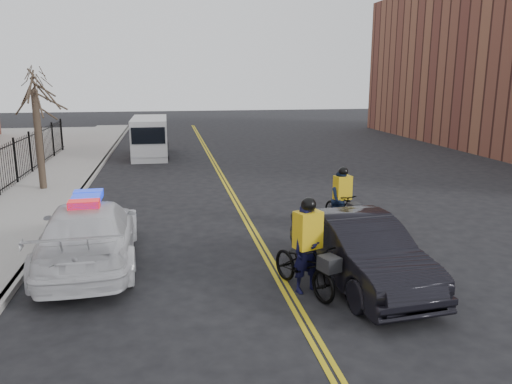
{
  "coord_description": "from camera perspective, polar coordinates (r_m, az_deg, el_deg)",
  "views": [
    {
      "loc": [
        -2.47,
        -11.31,
        4.63
      ],
      "look_at": [
        0.05,
        2.87,
        1.3
      ],
      "focal_mm": 35.0,
      "sensor_mm": 36.0,
      "label": 1
    }
  ],
  "objects": [
    {
      "name": "street_tree",
      "position": [
        21.95,
        -23.89,
        9.06
      ],
      "size": [
        3.2,
        3.2,
        4.8
      ],
      "color": "#35271F",
      "rests_on": "sidewalk"
    },
    {
      "name": "cyclist_far",
      "position": [
        15.81,
        9.81,
        -1.33
      ],
      "size": [
        0.99,
        1.98,
        1.93
      ],
      "rotation": [
        0.0,
        0.0,
        0.22
      ],
      "color": "black",
      "rests_on": "ground"
    },
    {
      "name": "dark_sedan",
      "position": [
        11.63,
        11.78,
        -6.55
      ],
      "size": [
        2.15,
        4.93,
        1.57
      ],
      "primitive_type": "imported",
      "rotation": [
        0.0,
        0.0,
        0.1
      ],
      "color": "black",
      "rests_on": "ground"
    },
    {
      "name": "curb",
      "position": [
        20.15,
        -19.88,
        -0.84
      ],
      "size": [
        0.2,
        60.0,
        0.15
      ],
      "primitive_type": "cube",
      "color": "gray",
      "rests_on": "ground"
    },
    {
      "name": "ground",
      "position": [
        12.47,
        2.11,
        -8.79
      ],
      "size": [
        120.0,
        120.0,
        0.0
      ],
      "primitive_type": "plane",
      "color": "black",
      "rests_on": "ground"
    },
    {
      "name": "cargo_van",
      "position": [
        30.23,
        -12.02,
        6.07
      ],
      "size": [
        2.14,
        5.48,
        2.29
      ],
      "rotation": [
        0.0,
        0.0,
        0.0
      ],
      "color": "silver",
      "rests_on": "ground"
    },
    {
      "name": "police_cruiser",
      "position": [
        13.15,
        -18.54,
        -4.51
      ],
      "size": [
        2.55,
        5.73,
        1.79
      ],
      "rotation": [
        0.0,
        0.0,
        3.19
      ],
      "color": "silver",
      "rests_on": "ground"
    },
    {
      "name": "sidewalk",
      "position": [
        20.47,
        -24.02,
        -0.99
      ],
      "size": [
        3.0,
        60.0,
        0.15
      ],
      "primitive_type": "cube",
      "color": "gray",
      "rests_on": "ground"
    },
    {
      "name": "center_line_right",
      "position": [
        20.02,
        -2.48,
        -0.35
      ],
      "size": [
        0.1,
        60.0,
        0.01
      ],
      "primitive_type": "cube",
      "color": "gold",
      "rests_on": "ground"
    },
    {
      "name": "center_line_left",
      "position": [
        20.0,
        -2.94,
        -0.37
      ],
      "size": [
        0.1,
        60.0,
        0.01
      ],
      "primitive_type": "cube",
      "color": "gold",
      "rests_on": "ground"
    },
    {
      "name": "cyclist_near",
      "position": [
        11.06,
        5.9,
        -7.64
      ],
      "size": [
        1.47,
        2.3,
        2.13
      ],
      "rotation": [
        0.0,
        0.0,
        0.36
      ],
      "color": "black",
      "rests_on": "ground"
    }
  ]
}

